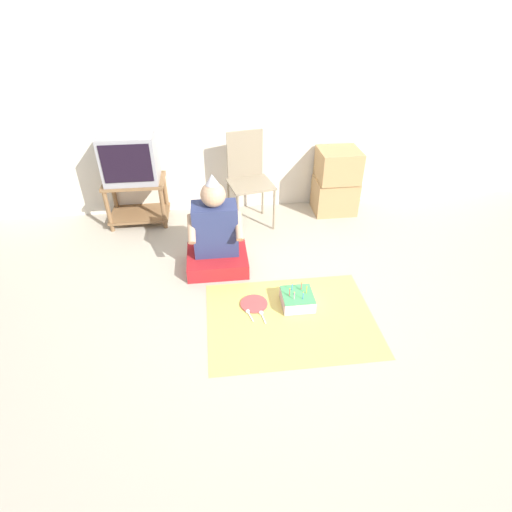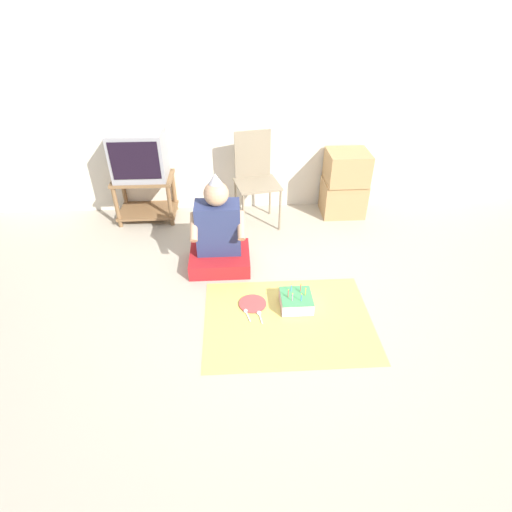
{
  "view_description": "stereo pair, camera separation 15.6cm",
  "coord_description": "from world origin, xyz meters",
  "px_view_note": "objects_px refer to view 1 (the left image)",
  "views": [
    {
      "loc": [
        -0.63,
        -2.15,
        2.15
      ],
      "look_at": [
        -0.32,
        0.43,
        0.35
      ],
      "focal_mm": 28.0,
      "sensor_mm": 36.0,
      "label": 1
    },
    {
      "loc": [
        -0.47,
        -2.16,
        2.15
      ],
      "look_at": [
        -0.32,
        0.43,
        0.35
      ],
      "focal_mm": 28.0,
      "sensor_mm": 36.0,
      "label": 2
    }
  ],
  "objects_px": {
    "tv": "(130,158)",
    "person_seated": "(216,237)",
    "folding_chair": "(248,173)",
    "birthday_cake": "(297,299)",
    "cardboard_box_stack": "(336,181)",
    "paper_plate": "(254,304)"
  },
  "relations": [
    {
      "from": "tv",
      "to": "folding_chair",
      "type": "height_order",
      "value": "tv"
    },
    {
      "from": "folding_chair",
      "to": "birthday_cake",
      "type": "bearing_deg",
      "value": -80.29
    },
    {
      "from": "folding_chair",
      "to": "person_seated",
      "type": "xyz_separation_m",
      "value": [
        -0.37,
        -0.79,
        -0.24
      ]
    },
    {
      "from": "cardboard_box_stack",
      "to": "paper_plate",
      "type": "relative_size",
      "value": 3.2
    },
    {
      "from": "cardboard_box_stack",
      "to": "birthday_cake",
      "type": "bearing_deg",
      "value": -115.51
    },
    {
      "from": "tv",
      "to": "birthday_cake",
      "type": "height_order",
      "value": "tv"
    },
    {
      "from": "tv",
      "to": "person_seated",
      "type": "xyz_separation_m",
      "value": [
        0.79,
        -0.91,
        -0.41
      ]
    },
    {
      "from": "tv",
      "to": "person_seated",
      "type": "relative_size",
      "value": 0.6
    },
    {
      "from": "folding_chair",
      "to": "birthday_cake",
      "type": "xyz_separation_m",
      "value": [
        0.24,
        -1.42,
        -0.48
      ]
    },
    {
      "from": "tv",
      "to": "birthday_cake",
      "type": "distance_m",
      "value": 2.18
    },
    {
      "from": "cardboard_box_stack",
      "to": "person_seated",
      "type": "relative_size",
      "value": 0.8
    },
    {
      "from": "folding_chair",
      "to": "person_seated",
      "type": "bearing_deg",
      "value": -114.83
    },
    {
      "from": "person_seated",
      "to": "tv",
      "type": "bearing_deg",
      "value": 130.8
    },
    {
      "from": "folding_chair",
      "to": "paper_plate",
      "type": "xyz_separation_m",
      "value": [
        -0.1,
        -1.38,
        -0.53
      ]
    },
    {
      "from": "tv",
      "to": "cardboard_box_stack",
      "type": "xyz_separation_m",
      "value": [
        2.13,
        -0.02,
        -0.36
      ]
    },
    {
      "from": "tv",
      "to": "paper_plate",
      "type": "bearing_deg",
      "value": -54.82
    },
    {
      "from": "cardboard_box_stack",
      "to": "paper_plate",
      "type": "bearing_deg",
      "value": -125.87
    },
    {
      "from": "folding_chair",
      "to": "cardboard_box_stack",
      "type": "xyz_separation_m",
      "value": [
        0.97,
        0.1,
        -0.19
      ]
    },
    {
      "from": "paper_plate",
      "to": "person_seated",
      "type": "bearing_deg",
      "value": 114.58
    },
    {
      "from": "cardboard_box_stack",
      "to": "person_seated",
      "type": "bearing_deg",
      "value": -146.22
    },
    {
      "from": "birthday_cake",
      "to": "paper_plate",
      "type": "relative_size",
      "value": 1.13
    },
    {
      "from": "folding_chair",
      "to": "birthday_cake",
      "type": "relative_size",
      "value": 3.79
    }
  ]
}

